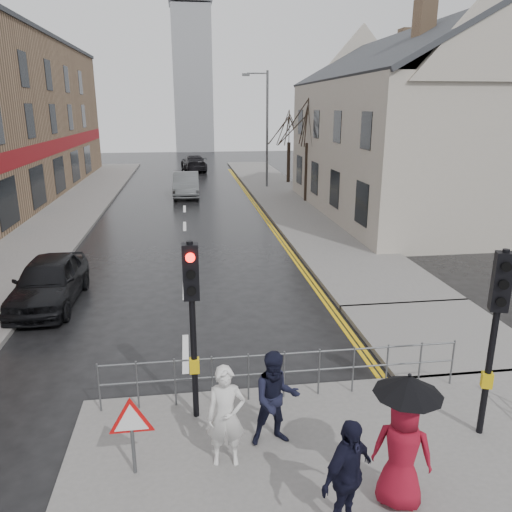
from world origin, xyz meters
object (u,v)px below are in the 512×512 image
object	(u,v)px
car_parked	(49,281)
car_mid	(186,185)
pedestrian_with_umbrella	(404,436)
pedestrian_d	(347,476)
pedestrian_b	(276,399)
pedestrian_a	(226,416)

from	to	relation	value
car_parked	car_mid	xyz separation A→B (m)	(4.15, 18.62, 0.05)
pedestrian_with_umbrella	car_parked	size ratio (longest dim) A/B	0.49
pedestrian_d	car_mid	world-z (taller)	pedestrian_d
pedestrian_d	car_parked	xyz separation A→B (m)	(-6.16, 9.43, -0.26)
pedestrian_b	pedestrian_with_umbrella	xyz separation A→B (m)	(1.53, -1.61, 0.28)
pedestrian_b	car_mid	bearing A→B (deg)	90.00
pedestrian_a	pedestrian_d	size ratio (longest dim) A/B	1.02
car_parked	car_mid	size ratio (longest dim) A/B	0.90
pedestrian_with_umbrella	car_mid	bearing A→B (deg)	96.02
pedestrian_a	pedestrian_with_umbrella	world-z (taller)	pedestrian_with_umbrella
car_mid	car_parked	bearing A→B (deg)	-101.72
pedestrian_d	pedestrian_a	bearing A→B (deg)	99.52
pedestrian_b	pedestrian_d	distance (m)	2.04
pedestrian_b	car_mid	size ratio (longest dim) A/B	0.36
pedestrian_with_umbrella	car_mid	xyz separation A→B (m)	(-2.92, 27.72, -0.49)
pedestrian_with_umbrella	car_mid	distance (m)	27.88
pedestrian_d	car_mid	xyz separation A→B (m)	(-2.01, 28.06, -0.20)
pedestrian_b	car_parked	xyz separation A→B (m)	(-5.54, 7.49, -0.26)
pedestrian_b	pedestrian_d	size ratio (longest dim) A/B	1.01
pedestrian_d	car_mid	size ratio (longest dim) A/B	0.36
pedestrian_a	pedestrian_with_umbrella	xyz separation A→B (m)	(2.41, -1.21, 0.27)
pedestrian_b	pedestrian_d	bearing A→B (deg)	-75.25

